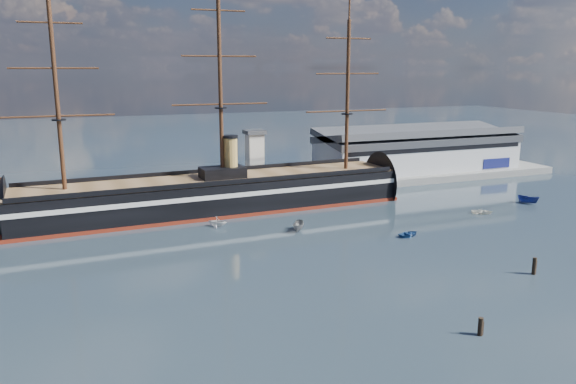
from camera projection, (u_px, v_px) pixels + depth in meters
name	position (u px, v px, depth m)	size (l,w,h in m)	color
ground	(292.00, 228.00, 116.41)	(600.00, 600.00, 0.00)	#26353F
quay	(276.00, 190.00, 152.66)	(180.00, 18.00, 2.00)	slate
warehouse	(417.00, 150.00, 172.05)	(63.00, 21.00, 11.60)	#B7BABC
quay_tower	(255.00, 158.00, 145.28)	(5.00, 5.00, 15.00)	silver
warship	(207.00, 195.00, 128.93)	(113.16, 19.41, 53.94)	black
motorboat_b	(409.00, 236.00, 110.99)	(2.88, 1.15, 1.34)	#204A89
motorboat_c	(298.00, 231.00, 114.43)	(6.02, 2.21, 2.41)	slate
motorboat_d	(218.00, 226.00, 117.77)	(6.57, 2.85, 2.41)	silver
motorboat_e	(482.00, 214.00, 128.13)	(2.90, 1.16, 1.35)	silver
motorboat_f	(528.00, 203.00, 137.78)	(6.01, 2.21, 2.41)	navy
piling_near_mid	(480.00, 335.00, 69.81)	(0.64, 0.64, 3.05)	black
piling_near_right	(533.00, 274.00, 90.44)	(0.64, 0.64, 3.53)	black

